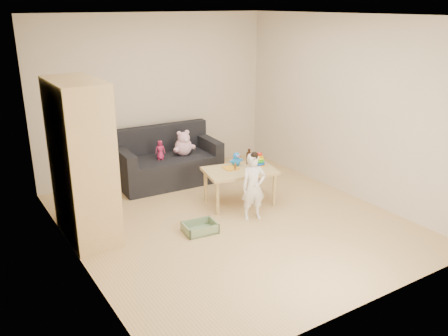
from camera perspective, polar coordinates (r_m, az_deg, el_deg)
room at (r=5.90m, az=0.89°, el=5.20°), size 4.50×4.50×4.50m
wardrobe at (r=5.84m, az=-16.74°, el=0.78°), size 0.54×1.07×1.93m
sofa at (r=7.58m, az=-6.65°, el=-0.19°), size 1.63×0.87×0.45m
play_table at (r=6.76m, az=1.89°, el=-2.24°), size 1.08×0.80×0.52m
storage_bin at (r=6.02m, az=-2.91°, el=-7.15°), size 0.44×0.35×0.12m
toddler at (r=6.23m, az=3.57°, el=-2.37°), size 0.37×0.30×0.88m
pink_bear at (r=7.51m, az=-4.92°, el=2.80°), size 0.33×0.30×0.34m
doll at (r=7.33m, az=-7.68°, el=2.14°), size 0.18×0.15×0.30m
ring_stacker at (r=6.82m, az=4.26°, el=0.90°), size 0.17×0.17×0.19m
brown_bottle at (r=6.87m, az=3.03°, el=1.26°), size 0.08×0.08×0.22m
blue_plush at (r=6.78m, az=1.46°, el=1.10°), size 0.20×0.18×0.20m
wooden_figure at (r=6.62m, az=1.36°, el=0.19°), size 0.05×0.05×0.11m
yellow_book at (r=6.70m, az=0.83°, el=0.01°), size 0.21×0.21×0.01m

